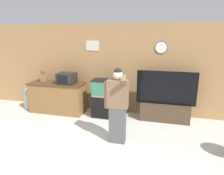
{
  "coord_description": "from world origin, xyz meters",
  "views": [
    {
      "loc": [
        1.46,
        -2.96,
        2.28
      ],
      "look_at": [
        0.3,
        1.54,
        1.05
      ],
      "focal_mm": 32.0,
      "sensor_mm": 36.0,
      "label": 1
    }
  ],
  "objects_px": {
    "counter_island": "(58,97)",
    "person_standing": "(117,105)",
    "microwave": "(67,78)",
    "trash_bin": "(29,98)",
    "knife_block": "(43,78)",
    "tv_on_stand": "(165,107)",
    "aquarium_on_stand": "(109,99)"
  },
  "relations": [
    {
      "from": "person_standing",
      "to": "trash_bin",
      "type": "distance_m",
      "value": 3.49
    },
    {
      "from": "knife_block",
      "to": "aquarium_on_stand",
      "type": "relative_size",
      "value": 0.31
    },
    {
      "from": "microwave",
      "to": "trash_bin",
      "type": "distance_m",
      "value": 1.56
    },
    {
      "from": "tv_on_stand",
      "to": "person_standing",
      "type": "relative_size",
      "value": 0.96
    },
    {
      "from": "counter_island",
      "to": "trash_bin",
      "type": "xyz_separation_m",
      "value": [
        -1.05,
        0.04,
        -0.11
      ]
    },
    {
      "from": "counter_island",
      "to": "tv_on_stand",
      "type": "xyz_separation_m",
      "value": [
        3.14,
        0.14,
        -0.06
      ]
    },
    {
      "from": "microwave",
      "to": "aquarium_on_stand",
      "type": "distance_m",
      "value": 1.36
    },
    {
      "from": "person_standing",
      "to": "microwave",
      "type": "bearing_deg",
      "value": 144.28
    },
    {
      "from": "microwave",
      "to": "aquarium_on_stand",
      "type": "xyz_separation_m",
      "value": [
        1.25,
        0.01,
        -0.52
      ]
    },
    {
      "from": "knife_block",
      "to": "aquarium_on_stand",
      "type": "xyz_separation_m",
      "value": [
        2.07,
        -0.02,
        -0.49
      ]
    },
    {
      "from": "counter_island",
      "to": "microwave",
      "type": "height_order",
      "value": "microwave"
    },
    {
      "from": "counter_island",
      "to": "microwave",
      "type": "xyz_separation_m",
      "value": [
        0.33,
        0.01,
        0.61
      ]
    },
    {
      "from": "microwave",
      "to": "trash_bin",
      "type": "height_order",
      "value": "microwave"
    },
    {
      "from": "tv_on_stand",
      "to": "trash_bin",
      "type": "relative_size",
      "value": 2.34
    },
    {
      "from": "person_standing",
      "to": "trash_bin",
      "type": "height_order",
      "value": "person_standing"
    },
    {
      "from": "microwave",
      "to": "tv_on_stand",
      "type": "bearing_deg",
      "value": 2.71
    },
    {
      "from": "aquarium_on_stand",
      "to": "trash_bin",
      "type": "height_order",
      "value": "aquarium_on_stand"
    },
    {
      "from": "counter_island",
      "to": "aquarium_on_stand",
      "type": "height_order",
      "value": "aquarium_on_stand"
    },
    {
      "from": "microwave",
      "to": "tv_on_stand",
      "type": "xyz_separation_m",
      "value": [
        2.8,
        0.13,
        -0.66
      ]
    },
    {
      "from": "knife_block",
      "to": "tv_on_stand",
      "type": "xyz_separation_m",
      "value": [
        3.62,
        0.1,
        -0.63
      ]
    },
    {
      "from": "knife_block",
      "to": "person_standing",
      "type": "distance_m",
      "value": 2.94
    },
    {
      "from": "counter_island",
      "to": "person_standing",
      "type": "height_order",
      "value": "person_standing"
    },
    {
      "from": "knife_block",
      "to": "tv_on_stand",
      "type": "distance_m",
      "value": 3.67
    },
    {
      "from": "knife_block",
      "to": "trash_bin",
      "type": "xyz_separation_m",
      "value": [
        -0.57,
        0.01,
        -0.69
      ]
    },
    {
      "from": "counter_island",
      "to": "person_standing",
      "type": "distance_m",
      "value": 2.53
    },
    {
      "from": "tv_on_stand",
      "to": "person_standing",
      "type": "height_order",
      "value": "person_standing"
    },
    {
      "from": "aquarium_on_stand",
      "to": "counter_island",
      "type": "bearing_deg",
      "value": -179.63
    },
    {
      "from": "trash_bin",
      "to": "knife_block",
      "type": "bearing_deg",
      "value": -0.82
    },
    {
      "from": "knife_block",
      "to": "microwave",
      "type": "bearing_deg",
      "value": -2.09
    },
    {
      "from": "trash_bin",
      "to": "aquarium_on_stand",
      "type": "bearing_deg",
      "value": -0.71
    },
    {
      "from": "person_standing",
      "to": "tv_on_stand",
      "type": "bearing_deg",
      "value": 55.08
    },
    {
      "from": "microwave",
      "to": "knife_block",
      "type": "distance_m",
      "value": 0.82
    }
  ]
}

